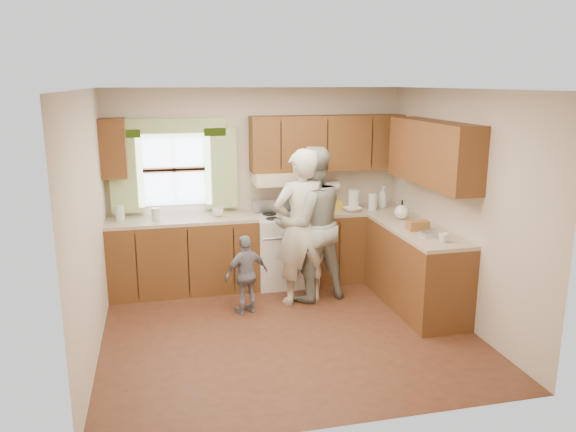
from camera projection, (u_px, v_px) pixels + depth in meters
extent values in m
plane|color=#482516|center=(287.00, 330.00, 5.95)|extent=(3.80, 3.80, 0.00)
plane|color=white|center=(287.00, 89.00, 5.36)|extent=(3.80, 3.80, 0.00)
plane|color=beige|center=(257.00, 185.00, 7.31)|extent=(3.80, 0.00, 3.80)
plane|color=beige|center=(343.00, 272.00, 4.00)|extent=(3.80, 0.00, 3.80)
plane|color=beige|center=(89.00, 227.00, 5.23)|extent=(0.00, 3.50, 3.50)
plane|color=beige|center=(458.00, 207.00, 6.07)|extent=(0.00, 3.50, 3.50)
cube|color=#46260F|center=(184.00, 256.00, 6.99)|extent=(1.82, 0.60, 0.90)
cube|color=#46260F|center=(357.00, 244.00, 7.50)|extent=(1.22, 0.60, 0.90)
cube|color=#3A200D|center=(415.00, 269.00, 6.50)|extent=(0.60, 1.65, 0.90)
cube|color=tan|center=(182.00, 219.00, 6.88)|extent=(1.82, 0.60, 0.04)
cube|color=tan|center=(358.00, 210.00, 7.39)|extent=(1.22, 0.60, 0.04)
cube|color=tan|center=(417.00, 230.00, 6.39)|extent=(0.60, 1.65, 0.04)
cube|color=#46260F|center=(327.00, 143.00, 7.22)|extent=(2.00, 0.33, 0.70)
cube|color=#3A200D|center=(113.00, 148.00, 6.64)|extent=(0.30, 0.33, 0.70)
cube|color=#3A200D|center=(433.00, 153.00, 6.22)|extent=(0.33, 1.65, 0.70)
cube|color=beige|center=(283.00, 178.00, 7.13)|extent=(0.76, 0.45, 0.15)
cube|color=silver|center=(174.00, 169.00, 7.00)|extent=(0.90, 0.03, 0.90)
cube|color=#F2F849|center=(126.00, 172.00, 6.82)|extent=(0.40, 0.05, 1.02)
cube|color=#F2F849|center=(221.00, 168.00, 7.08)|extent=(0.40, 0.05, 1.02)
cube|color=#F2F849|center=(172.00, 128.00, 6.83)|extent=(1.30, 0.05, 0.22)
cylinder|color=white|center=(329.00, 186.00, 7.43)|extent=(0.27, 0.12, 0.12)
imported|color=silver|center=(218.00, 212.00, 6.94)|extent=(0.14, 0.14, 0.10)
imported|color=silver|center=(383.00, 197.00, 7.40)|extent=(0.14, 0.14, 0.29)
imported|color=silver|center=(352.00, 209.00, 7.21)|extent=(0.29, 0.29, 0.06)
imported|color=silver|center=(443.00, 238.00, 5.83)|extent=(0.13, 0.13, 0.09)
cylinder|color=silver|center=(120.00, 213.00, 6.71)|extent=(0.10, 0.10, 0.19)
cube|color=olive|center=(323.00, 212.00, 7.14)|extent=(0.25, 0.19, 0.02)
cube|color=gold|center=(334.00, 205.00, 7.34)|extent=(0.20, 0.14, 0.11)
cylinder|color=silver|center=(354.00, 200.00, 7.29)|extent=(0.15, 0.15, 0.26)
cylinder|color=silver|center=(373.00, 202.00, 7.27)|extent=(0.11, 0.11, 0.22)
sphere|color=silver|center=(402.00, 212.00, 6.80)|extent=(0.18, 0.18, 0.18)
cube|color=olive|center=(418.00, 226.00, 6.30)|extent=(0.24, 0.13, 0.11)
cube|color=silver|center=(432.00, 234.00, 6.04)|extent=(0.24, 0.17, 0.06)
cylinder|color=silver|center=(156.00, 214.00, 6.76)|extent=(0.10, 0.10, 0.15)
cube|color=silver|center=(285.00, 250.00, 7.26)|extent=(0.76, 0.64, 0.90)
cube|color=#B7B7BC|center=(280.00, 205.00, 7.38)|extent=(0.76, 0.10, 0.16)
cylinder|color=#B7B7BC|center=(291.00, 238.00, 6.90)|extent=(0.68, 0.03, 0.03)
cube|color=#4E75B7|center=(295.00, 255.00, 6.94)|extent=(0.22, 0.02, 0.42)
cylinder|color=black|center=(269.00, 214.00, 7.23)|extent=(0.18, 0.18, 0.01)
cylinder|color=black|center=(296.00, 213.00, 7.31)|extent=(0.18, 0.18, 0.01)
cylinder|color=black|center=(273.00, 219.00, 6.99)|extent=(0.18, 0.18, 0.01)
cylinder|color=black|center=(301.00, 217.00, 7.07)|extent=(0.18, 0.18, 0.01)
imported|color=beige|center=(301.00, 228.00, 6.49)|extent=(0.74, 0.56, 1.84)
imported|color=#274033|center=(310.00, 224.00, 6.64)|extent=(1.02, 0.86, 1.84)
imported|color=gray|center=(246.00, 274.00, 6.31)|extent=(0.58, 0.39, 0.91)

